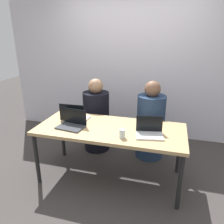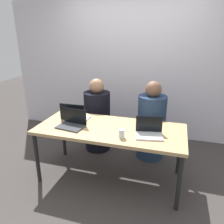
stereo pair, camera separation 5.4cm
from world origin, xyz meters
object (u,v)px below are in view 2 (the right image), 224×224
(person_on_left, at_px, (97,119))
(laptop_back_left, at_px, (75,116))
(laptop_front_left, at_px, (72,123))
(water_glass_right, at_px, (122,134))
(laptop_front_right, at_px, (149,132))
(person_on_right, at_px, (151,125))

(person_on_left, distance_m, laptop_back_left, 0.64)
(laptop_back_left, distance_m, laptop_front_left, 0.23)
(laptop_back_left, relative_size, water_glass_right, 3.42)
(person_on_left, relative_size, water_glass_right, 11.74)
(laptop_front_left, bearing_deg, laptop_front_right, 9.25)
(person_on_left, distance_m, laptop_front_right, 1.23)
(laptop_front_left, bearing_deg, water_glass_right, -2.66)
(person_on_right, bearing_deg, laptop_front_left, 37.44)
(person_on_left, height_order, person_on_right, person_on_right)
(laptop_back_left, bearing_deg, person_on_right, -149.92)
(laptop_front_left, height_order, laptop_front_right, laptop_front_left)
(laptop_back_left, height_order, laptop_front_left, laptop_back_left)
(laptop_front_left, height_order, water_glass_right, laptop_front_left)
(person_on_left, distance_m, water_glass_right, 1.15)
(person_on_right, xyz_separation_m, laptop_front_right, (0.06, -0.78, 0.24))
(person_on_left, height_order, laptop_front_left, person_on_left)
(person_on_left, xyz_separation_m, water_glass_right, (0.63, -0.92, 0.24))
(person_on_right, relative_size, laptop_front_left, 3.36)
(laptop_front_left, xyz_separation_m, laptop_front_right, (0.96, 0.02, -0.00))
(person_on_left, bearing_deg, laptop_front_right, 142.73)
(person_on_left, distance_m, laptop_front_left, 0.83)
(laptop_front_right, bearing_deg, person_on_left, 129.14)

